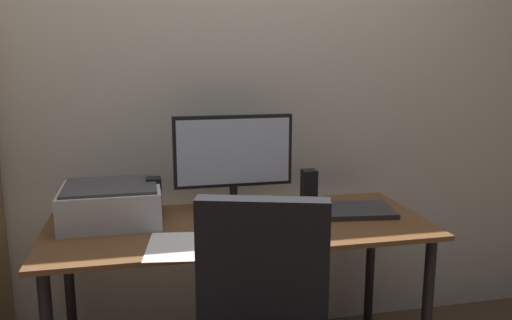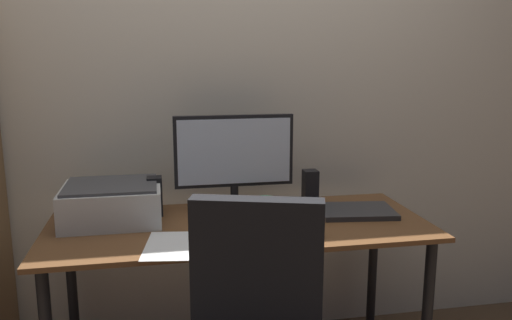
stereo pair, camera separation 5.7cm
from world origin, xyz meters
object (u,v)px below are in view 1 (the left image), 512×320
object	(u,v)px
speaker_left	(154,197)
speaker_right	(309,188)
coffee_mug	(266,209)
keyboard	(251,235)
mouse	(313,230)
laptop	(356,210)
monitor	(233,157)
printer	(111,204)
desk	(239,244)

from	to	relation	value
speaker_left	speaker_right	bearing A→B (deg)	0.00
coffee_mug	keyboard	bearing A→B (deg)	-119.35
mouse	laptop	size ratio (longest dim) A/B	0.30
monitor	printer	world-z (taller)	monitor
monitor	laptop	bearing A→B (deg)	-16.65
keyboard	speaker_left	world-z (taller)	speaker_left
desk	laptop	size ratio (longest dim) A/B	4.90
speaker_right	printer	bearing A→B (deg)	-176.73
desk	coffee_mug	world-z (taller)	coffee_mug
coffee_mug	monitor	bearing A→B (deg)	120.36
speaker_left	mouse	bearing A→B (deg)	-31.37
desk	speaker_right	bearing A→B (deg)	26.56
speaker_left	laptop	bearing A→B (deg)	-9.62
mouse	speaker_right	distance (m)	0.38
speaker_left	speaker_right	world-z (taller)	same
keyboard	laptop	world-z (taller)	laptop
keyboard	laptop	size ratio (longest dim) A/B	0.91
keyboard	coffee_mug	world-z (taller)	coffee_mug
mouse	speaker_left	size ratio (longest dim) A/B	0.56
printer	keyboard	bearing A→B (deg)	-29.47
mouse	printer	xyz separation A→B (m)	(-0.77, 0.32, 0.06)
mouse	keyboard	bearing A→B (deg)	179.38
laptop	speaker_left	world-z (taller)	speaker_left
monitor	mouse	bearing A→B (deg)	-56.22
speaker_left	printer	xyz separation A→B (m)	(-0.18, -0.05, -0.00)
speaker_left	printer	size ratio (longest dim) A/B	0.43
mouse	printer	size ratio (longest dim) A/B	0.24
laptop	speaker_right	xyz separation A→B (m)	(-0.17, 0.15, 0.07)
desk	printer	world-z (taller)	printer
desk	monitor	world-z (taller)	monitor
monitor	speaker_right	bearing A→B (deg)	-1.30
laptop	printer	size ratio (longest dim) A/B	0.80
speaker_left	keyboard	bearing A→B (deg)	-44.67
monitor	speaker_left	size ratio (longest dim) A/B	3.10
mouse	coffee_mug	bearing A→B (deg)	129.83
monitor	speaker_left	world-z (taller)	monitor
speaker_left	coffee_mug	bearing A→B (deg)	-20.52
coffee_mug	laptop	world-z (taller)	coffee_mug
monitor	mouse	distance (m)	0.50
mouse	speaker_left	world-z (taller)	speaker_left
desk	coffee_mug	distance (m)	0.18
printer	speaker_right	bearing A→B (deg)	3.27
keyboard	coffee_mug	xyz separation A→B (m)	(0.10, 0.18, 0.04)
monitor	speaker_left	xyz separation A→B (m)	(-0.35, -0.01, -0.16)
desk	speaker_right	distance (m)	0.44
speaker_right	monitor	bearing A→B (deg)	178.70
keyboard	speaker_right	distance (m)	0.50
speaker_left	speaker_right	size ratio (longest dim) A/B	1.00
mouse	printer	world-z (taller)	printer
speaker_right	speaker_left	bearing A→B (deg)	180.00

